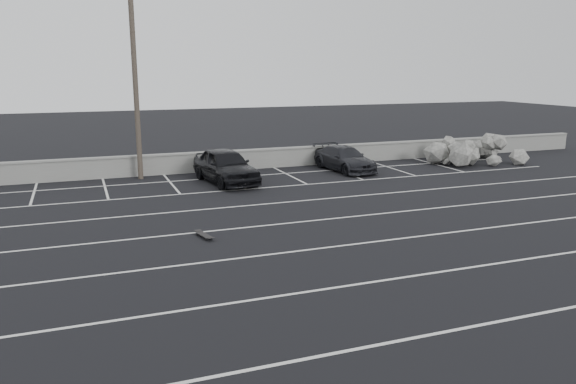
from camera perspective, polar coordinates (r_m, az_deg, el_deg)
name	(u,v)px	position (r m, az deg, el deg)	size (l,w,h in m)	color
ground	(300,251)	(17.00, 1.20, -6.00)	(120.00, 120.00, 0.00)	black
seawall	(201,162)	(29.96, -8.81, 3.07)	(50.00, 0.45, 1.06)	gray
stall_lines	(254,216)	(20.95, -3.50, -2.42)	(36.00, 20.05, 0.01)	silver
car_left	(226,166)	(26.97, -6.36, 2.68)	(1.94, 4.82, 1.64)	black
car_right	(345,159)	(30.16, 5.77, 3.39)	(1.79, 4.41, 1.28)	black
utility_pole	(135,81)	(28.29, -15.25, 10.82)	(1.26, 0.25, 9.41)	#4C4238
trash_bin	(332,157)	(31.95, 4.52, 3.55)	(0.63, 0.63, 0.85)	#27282A
riprap_pile	(463,153)	(34.34, 17.39, 3.81)	(5.62, 4.23, 1.39)	gray
skateboard	(204,235)	(18.45, -8.51, -4.36)	(0.42, 0.92, 0.11)	black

